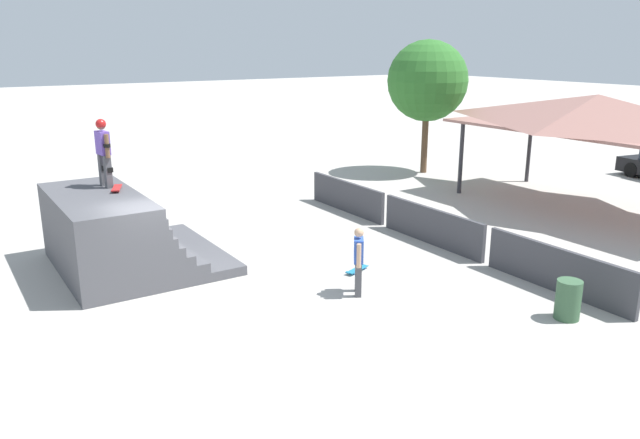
{
  "coord_description": "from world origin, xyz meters",
  "views": [
    {
      "loc": [
        13.29,
        -4.46,
        5.57
      ],
      "look_at": [
        -0.06,
        4.09,
        1.09
      ],
      "focal_mm": 35.0,
      "sensor_mm": 36.0,
      "label": 1
    }
  ],
  "objects_px": {
    "skater_on_deck": "(103,148)",
    "skateboard_on_ground": "(357,270)",
    "trash_bin": "(568,300)",
    "tree_beside_pavilion": "(427,81)",
    "skateboard_on_deck": "(117,188)",
    "bystander_walking": "(359,258)"
  },
  "relations": [
    {
      "from": "skater_on_deck",
      "to": "skateboard_on_ground",
      "type": "distance_m",
      "value": 7.19
    },
    {
      "from": "skater_on_deck",
      "to": "trash_bin",
      "type": "distance_m",
      "value": 11.68
    },
    {
      "from": "skateboard_on_ground",
      "to": "tree_beside_pavilion",
      "type": "height_order",
      "value": "tree_beside_pavilion"
    },
    {
      "from": "skater_on_deck",
      "to": "tree_beside_pavilion",
      "type": "bearing_deg",
      "value": 99.27
    },
    {
      "from": "skateboard_on_deck",
      "to": "skateboard_on_ground",
      "type": "relative_size",
      "value": 1.05
    },
    {
      "from": "bystander_walking",
      "to": "skater_on_deck",
      "type": "bearing_deg",
      "value": 71.57
    },
    {
      "from": "skater_on_deck",
      "to": "bystander_walking",
      "type": "bearing_deg",
      "value": 29.66
    },
    {
      "from": "trash_bin",
      "to": "bystander_walking",
      "type": "bearing_deg",
      "value": -140.17
    },
    {
      "from": "skateboard_on_deck",
      "to": "skateboard_on_ground",
      "type": "xyz_separation_m",
      "value": [
        3.77,
        4.82,
        -1.99
      ]
    },
    {
      "from": "tree_beside_pavilion",
      "to": "bystander_walking",
      "type": "bearing_deg",
      "value": -47.56
    },
    {
      "from": "skateboard_on_ground",
      "to": "trash_bin",
      "type": "distance_m",
      "value": 5.1
    },
    {
      "from": "tree_beside_pavilion",
      "to": "trash_bin",
      "type": "distance_m",
      "value": 15.92
    },
    {
      "from": "tree_beside_pavilion",
      "to": "trash_bin",
      "type": "relative_size",
      "value": 6.79
    },
    {
      "from": "bystander_walking",
      "to": "trash_bin",
      "type": "xyz_separation_m",
      "value": [
        3.47,
        2.89,
        -0.45
      ]
    },
    {
      "from": "skateboard_on_deck",
      "to": "tree_beside_pavilion",
      "type": "xyz_separation_m",
      "value": [
        -4.93,
        14.81,
        1.97
      ]
    },
    {
      "from": "bystander_walking",
      "to": "tree_beside_pavilion",
      "type": "bearing_deg",
      "value": -12.68
    },
    {
      "from": "skateboard_on_deck",
      "to": "tree_beside_pavilion",
      "type": "relative_size",
      "value": 0.15
    },
    {
      "from": "trash_bin",
      "to": "skater_on_deck",
      "type": "bearing_deg",
      "value": -142.07
    },
    {
      "from": "skater_on_deck",
      "to": "skateboard_on_deck",
      "type": "height_order",
      "value": "skater_on_deck"
    },
    {
      "from": "bystander_walking",
      "to": "trash_bin",
      "type": "relative_size",
      "value": 1.86
    },
    {
      "from": "skateboard_on_deck",
      "to": "bystander_walking",
      "type": "height_order",
      "value": "skateboard_on_deck"
    },
    {
      "from": "skater_on_deck",
      "to": "skateboard_on_ground",
      "type": "height_order",
      "value": "skater_on_deck"
    }
  ]
}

